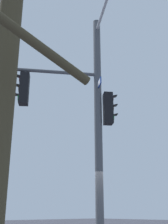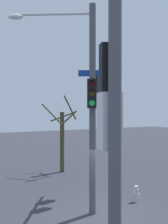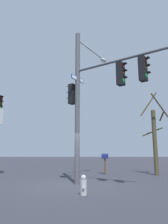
{
  "view_description": "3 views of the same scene",
  "coord_description": "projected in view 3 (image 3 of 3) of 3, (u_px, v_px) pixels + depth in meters",
  "views": [
    {
      "loc": [
        6.83,
        -6.88,
        1.3
      ],
      "look_at": [
        -0.21,
        -0.4,
        4.6
      ],
      "focal_mm": 46.58,
      "sensor_mm": 36.0,
      "label": 1
    },
    {
      "loc": [
        6.79,
        10.05,
        4.14
      ],
      "look_at": [
        0.72,
        -0.28,
        3.94
      ],
      "focal_mm": 50.62,
      "sensor_mm": 36.0,
      "label": 2
    },
    {
      "loc": [
        -10.12,
        -0.6,
        1.67
      ],
      "look_at": [
        0.5,
        -0.61,
        3.64
      ],
      "focal_mm": 32.64,
      "sensor_mm": 36.0,
      "label": 3
    }
  ],
  "objects": [
    {
      "name": "mailbox",
      "position": [
        105.0,
        158.0,
        14.3
      ],
      "size": [
        0.35,
        0.49,
        1.41
      ],
      "rotation": [
        0.0,
        0.0,
        6.0
      ],
      "color": "#4C3823",
      "rests_on": "ground"
    },
    {
      "name": "main_signal_pole_assembly",
      "position": [
        92.0,
        89.0,
        10.54
      ],
      "size": [
        5.51,
        4.54,
        8.1
      ],
      "rotation": [
        0.0,
        0.0,
        4.12
      ],
      "color": "#4C4F54",
      "rests_on": "ground"
    },
    {
      "name": "fire_hydrant",
      "position": [
        84.0,
        185.0,
        7.65
      ],
      "size": [
        0.38,
        0.24,
        0.73
      ],
      "color": "#B2B2B7",
      "rests_on": "ground"
    },
    {
      "name": "bare_tree_behind_pole",
      "position": [
        155.0,
        137.0,
        13.97
      ],
      "size": [
        1.83,
        1.71,
        5.91
      ],
      "color": "#49402B",
      "rests_on": "ground"
    },
    {
      "name": "ground_plane",
      "position": [
        71.0,
        185.0,
        9.64
      ],
      "size": [
        80.0,
        80.0,
        0.0
      ],
      "primitive_type": "plane",
      "color": "#2F303A"
    }
  ]
}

